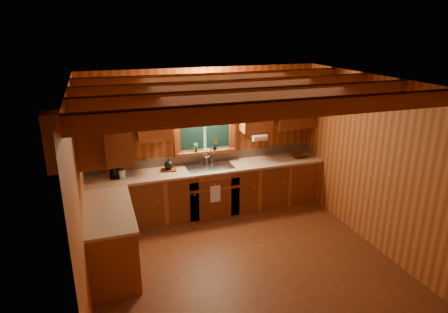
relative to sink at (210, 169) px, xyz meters
The scene contains 20 objects.
room 1.66m from the sink, 90.00° to the right, with size 4.20×4.20×4.20m.
ceiling_beams 2.29m from the sink, 90.00° to the right, with size 4.20×2.54×0.18m.
base_cabinets 0.73m from the sink, 147.14° to the right, with size 4.20×2.22×0.86m.
countertop 0.57m from the sink, 146.97° to the right, with size 4.20×2.24×0.04m.
backsplash 0.31m from the sink, 90.00° to the left, with size 4.20×0.02×0.16m, color tan.
dishwasher_panel 1.79m from the sink, 147.88° to the right, with size 0.02×0.60×0.80m, color white.
upper_cabinets 1.15m from the sink, 162.32° to the right, with size 4.19×1.77×0.78m.
window 0.72m from the sink, 90.00° to the left, with size 1.12×0.08×1.00m.
window_sill 0.34m from the sink, 90.00° to the left, with size 1.06×0.14×0.04m, color brown.
wall_sconce 1.32m from the sink, 90.00° to the left, with size 0.45×0.21×0.17m.
paper_towel_roll 1.06m from the sink, ahead, with size 0.11×0.11×0.27m, color white.
dish_towel 0.48m from the sink, 90.00° to the right, with size 0.18×0.01×0.30m, color white.
sink is the anchor object (origin of this frame).
coffee_maker 1.62m from the sink, behind, with size 0.18×0.23×0.33m.
utensil_crock 1.52m from the sink, behind, with size 0.12×0.12×0.34m.
cutting_board 0.72m from the sink, behind, with size 0.26×0.19×0.02m, color #612D14.
teakettle 0.73m from the sink, behind, with size 0.15×0.15×0.19m.
wicker_basket 1.77m from the sink, ahead, with size 0.35×0.35×0.09m, color #48230C.
potted_plant_left 0.46m from the sink, 137.33° to the left, with size 0.09×0.06×0.18m, color #612D14.
potted_plant_right 0.46m from the sink, 48.82° to the left, with size 0.10×0.08×0.18m, color #612D14.
Camera 1 is at (-1.82, -4.61, 3.28)m, focal length 31.30 mm.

